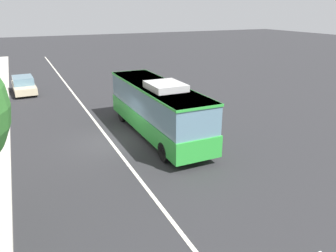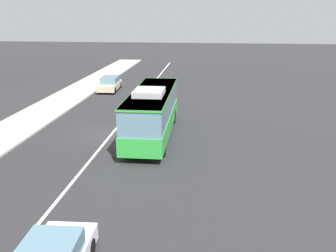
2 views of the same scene
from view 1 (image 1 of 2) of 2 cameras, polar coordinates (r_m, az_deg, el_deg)
name	(u,v)px [view 1 (image 1 of 2)]	position (r m, az deg, el deg)	size (l,w,h in m)	color
ground_plane	(111,142)	(19.16, -10.01, -2.71)	(160.00, 160.00, 0.00)	#28282B
lane_centre_line	(110,142)	(19.15, -10.01, -2.70)	(76.00, 0.16, 0.01)	silver
transit_bus	(157,107)	(19.23, -1.90, 3.41)	(10.02, 2.58, 3.46)	green
sedan_beige	(24,85)	(32.33, -23.89, 6.55)	(4.58, 2.00, 1.46)	#C6B793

